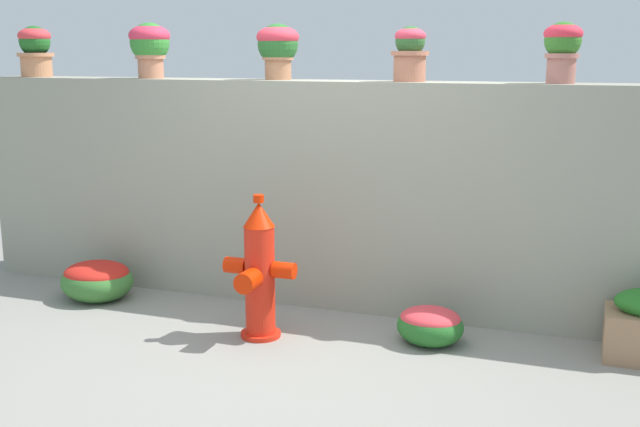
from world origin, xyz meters
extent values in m
plane|color=gray|center=(0.00, 0.00, 0.00)|extent=(24.00, 24.00, 0.00)
cube|color=gray|center=(0.00, 1.12, 0.82)|extent=(5.88, 0.40, 1.64)
cylinder|color=tan|center=(-2.58, 1.08, 1.73)|extent=(0.25, 0.25, 0.19)
cylinder|color=tan|center=(-2.58, 1.08, 1.82)|extent=(0.29, 0.29, 0.03)
sphere|color=#206323|center=(-2.58, 1.08, 1.92)|extent=(0.24, 0.24, 0.24)
ellipsoid|color=#DE3A40|center=(-2.58, 1.08, 1.96)|extent=(0.26, 0.26, 0.13)
cylinder|color=#B67355|center=(-1.51, 1.08, 1.73)|extent=(0.19, 0.19, 0.18)
cylinder|color=#B67355|center=(-1.51, 1.08, 1.80)|extent=(0.23, 0.23, 0.03)
sphere|color=#31812F|center=(-1.51, 1.08, 1.91)|extent=(0.30, 0.30, 0.30)
ellipsoid|color=#D9324D|center=(-1.51, 1.08, 1.96)|extent=(0.31, 0.31, 0.16)
cylinder|color=#AE714E|center=(-0.49, 1.15, 1.72)|extent=(0.19, 0.19, 0.17)
cylinder|color=#AE714E|center=(-0.49, 1.15, 1.79)|extent=(0.23, 0.23, 0.03)
sphere|color=#266128|center=(-0.49, 1.15, 1.89)|extent=(0.30, 0.30, 0.30)
ellipsoid|color=#D93544|center=(-0.49, 1.15, 1.94)|extent=(0.31, 0.31, 0.16)
cylinder|color=#B46D52|center=(0.51, 1.09, 1.74)|extent=(0.22, 0.22, 0.21)
cylinder|color=#B46D52|center=(0.51, 1.09, 1.83)|extent=(0.26, 0.26, 0.03)
sphere|color=#2C5C2B|center=(0.51, 1.09, 1.91)|extent=(0.20, 0.20, 0.20)
ellipsoid|color=#DC394D|center=(0.51, 1.09, 1.94)|extent=(0.21, 0.21, 0.11)
cylinder|color=#B06B5F|center=(1.49, 1.10, 1.73)|extent=(0.18, 0.18, 0.19)
cylinder|color=#B06B5F|center=(1.49, 1.10, 1.81)|extent=(0.21, 0.21, 0.03)
sphere|color=#357326|center=(1.49, 1.10, 1.91)|extent=(0.23, 0.23, 0.23)
ellipsoid|color=#E42E41|center=(1.49, 1.10, 1.95)|extent=(0.24, 0.24, 0.13)
cylinder|color=red|center=(-0.26, 0.27, 0.01)|extent=(0.26, 0.26, 0.03)
cylinder|color=red|center=(-0.26, 0.27, 0.37)|extent=(0.20, 0.20, 0.74)
cone|color=red|center=(-0.26, 0.27, 0.82)|extent=(0.21, 0.21, 0.16)
cylinder|color=red|center=(-0.26, 0.27, 0.92)|extent=(0.07, 0.07, 0.05)
cylinder|color=red|center=(-0.43, 0.27, 0.47)|extent=(0.14, 0.11, 0.11)
cylinder|color=red|center=(-0.09, 0.27, 0.47)|extent=(0.14, 0.11, 0.11)
cylinder|color=red|center=(-0.26, 0.09, 0.43)|extent=(0.13, 0.16, 0.13)
ellipsoid|color=#397231|center=(-1.74, 0.56, 0.14)|extent=(0.55, 0.50, 0.30)
ellipsoid|color=red|center=(-1.74, 0.56, 0.21)|extent=(0.50, 0.44, 0.17)
ellipsoid|color=#266726|center=(0.81, 0.52, 0.11)|extent=(0.43, 0.39, 0.25)
ellipsoid|color=#E33C43|center=(0.81, 0.52, 0.17)|extent=(0.39, 0.34, 0.14)
camera|label=1|loc=(1.71, -4.10, 1.83)|focal=42.99mm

